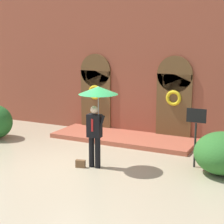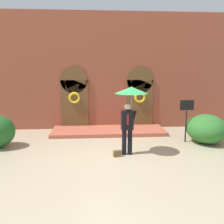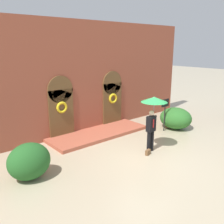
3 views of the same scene
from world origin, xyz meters
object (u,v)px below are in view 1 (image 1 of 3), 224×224
(sign_post, at_px, (196,128))
(shrub_right, at_px, (223,153))
(person_with_umbrella, at_px, (97,102))
(handbag, at_px, (80,164))

(sign_post, relative_size, shrub_right, 0.98)
(person_with_umbrella, bearing_deg, shrub_right, 19.44)
(person_with_umbrella, relative_size, handbag, 8.44)
(person_with_umbrella, distance_m, shrub_right, 3.73)
(sign_post, distance_m, shrub_right, 1.01)
(person_with_umbrella, xyz_separation_m, sign_post, (2.47, 1.29, -0.75))
(sign_post, bearing_deg, shrub_right, -9.51)
(person_with_umbrella, relative_size, sign_post, 1.37)
(shrub_right, bearing_deg, handbag, -160.04)
(handbag, distance_m, sign_post, 3.45)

